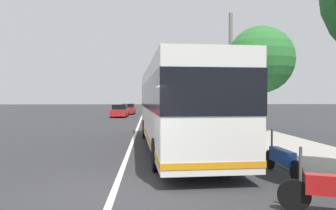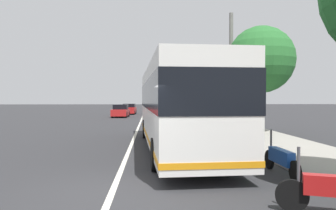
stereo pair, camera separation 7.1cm
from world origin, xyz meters
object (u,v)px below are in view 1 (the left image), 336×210
(car_side_street, at_px, (128,109))
(car_far_distant, at_px, (159,108))
(roadside_tree_mid_block, at_px, (261,60))
(motorcycle_far_end, at_px, (282,159))
(utility_pole, at_px, (231,72))
(car_oncoming, at_px, (120,111))
(coach_bus, at_px, (177,104))

(car_side_street, relative_size, car_far_distant, 0.91)
(car_side_street, bearing_deg, roadside_tree_mid_block, 22.42)
(car_far_distant, bearing_deg, motorcycle_far_end, -172.08)
(motorcycle_far_end, bearing_deg, car_side_street, 9.28)
(car_far_distant, height_order, roadside_tree_mid_block, roadside_tree_mid_block)
(car_side_street, distance_m, utility_pole, 24.69)
(car_oncoming, relative_size, car_side_street, 0.99)
(coach_bus, distance_m, car_side_street, 30.87)
(coach_bus, xyz_separation_m, car_oncoming, (23.86, 4.58, -1.27))
(car_far_distant, bearing_deg, car_oncoming, 156.03)
(roadside_tree_mid_block, bearing_deg, car_far_distant, 10.82)
(coach_bus, xyz_separation_m, utility_pole, (7.57, -4.31, 2.00))
(utility_pole, bearing_deg, roadside_tree_mid_block, -149.93)
(car_far_distant, bearing_deg, coach_bus, -176.07)
(coach_bus, height_order, car_far_distant, coach_bus)
(motorcycle_far_end, bearing_deg, car_far_distant, 2.14)
(car_oncoming, height_order, car_far_distant, car_far_distant)
(coach_bus, height_order, utility_pole, utility_pole)
(car_side_street, bearing_deg, car_oncoming, -3.13)
(coach_bus, relative_size, car_oncoming, 3.09)
(car_oncoming, height_order, roadside_tree_mid_block, roadside_tree_mid_block)
(utility_pole, bearing_deg, car_oncoming, 28.61)
(car_side_street, bearing_deg, utility_pole, 21.47)
(utility_pole, bearing_deg, car_far_distant, 8.94)
(motorcycle_far_end, relative_size, roadside_tree_mid_block, 0.35)
(motorcycle_far_end, xyz_separation_m, car_oncoming, (28.65, 7.16, 0.22))
(roadside_tree_mid_block, bearing_deg, car_oncoming, 28.78)
(roadside_tree_mid_block, bearing_deg, coach_bus, 133.95)
(car_oncoming, bearing_deg, roadside_tree_mid_block, 30.92)
(motorcycle_far_end, relative_size, car_far_distant, 0.51)
(motorcycle_far_end, height_order, car_far_distant, car_far_distant)
(car_oncoming, bearing_deg, car_side_street, 177.44)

